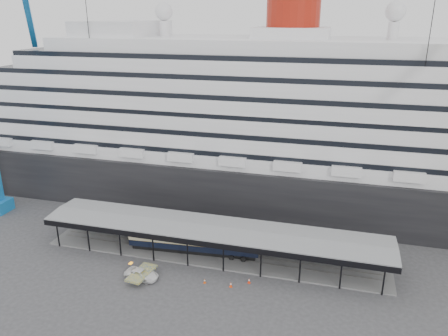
{
  "coord_description": "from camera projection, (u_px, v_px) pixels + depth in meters",
  "views": [
    {
      "loc": [
        18.13,
        -54.9,
        37.34
      ],
      "look_at": [
        1.07,
        8.0,
        14.2
      ],
      "focal_mm": 35.0,
      "sensor_mm": 36.0,
      "label": 1
    }
  ],
  "objects": [
    {
      "name": "cruise_ship",
      "position": [
        250.0,
        111.0,
        89.85
      ],
      "size": [
        130.0,
        30.0,
        43.9
      ],
      "color": "black",
      "rests_on": "ground"
    },
    {
      "name": "traffic_cone_right",
      "position": [
        249.0,
        281.0,
        63.89
      ],
      "size": [
        0.51,
        0.51,
        0.8
      ],
      "rotation": [
        0.0,
        0.0,
        -0.28
      ],
      "color": "red",
      "rests_on": "ground"
    },
    {
      "name": "platform_canopy",
      "position": [
        213.0,
        242.0,
        70.65
      ],
      "size": [
        56.0,
        9.18,
        5.3
      ],
      "color": "slate",
      "rests_on": "ground"
    },
    {
      "name": "port_truck",
      "position": [
        142.0,
        274.0,
        64.9
      ],
      "size": [
        5.42,
        3.04,
        1.43
      ],
      "primitive_type": "imported",
      "rotation": [
        0.0,
        0.0,
        1.44
      ],
      "color": "white",
      "rests_on": "ground"
    },
    {
      "name": "traffic_cone_left",
      "position": [
        205.0,
        281.0,
        63.9
      ],
      "size": [
        0.48,
        0.48,
        0.71
      ],
      "rotation": [
        0.0,
        0.0,
        -0.41
      ],
      "color": "#D3490B",
      "rests_on": "ground"
    },
    {
      "name": "traffic_cone_mid",
      "position": [
        231.0,
        284.0,
        62.97
      ],
      "size": [
        0.55,
        0.55,
        0.81
      ],
      "rotation": [
        0.0,
        0.0,
        0.44
      ],
      "color": "#F0410D",
      "rests_on": "ground"
    },
    {
      "name": "ground",
      "position": [
        204.0,
        271.0,
        66.89
      ],
      "size": [
        200.0,
        200.0,
        0.0
      ],
      "primitive_type": "plane",
      "color": "#38383B",
      "rests_on": "ground"
    },
    {
      "name": "pullman_carriage",
      "position": [
        194.0,
        238.0,
        71.38
      ],
      "size": [
        21.69,
        4.39,
        21.15
      ],
      "rotation": [
        0.0,
        0.0,
        0.08
      ],
      "color": "black",
      "rests_on": "ground"
    }
  ]
}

